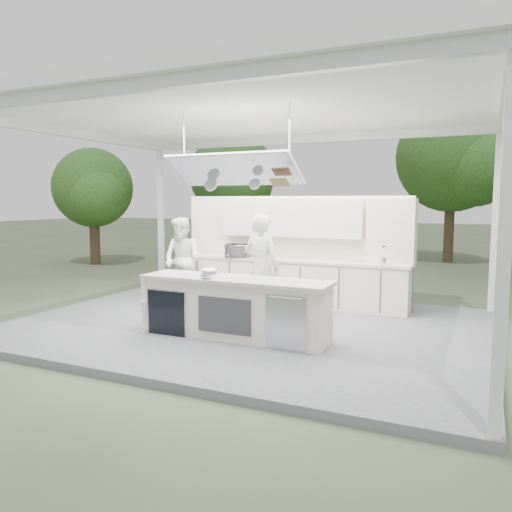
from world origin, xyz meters
The scene contains 12 objects.
ground centered at (0.00, 0.00, 0.00)m, with size 90.00×90.00×0.00m, color #4A593D.
stage_deck centered at (0.00, 0.00, 0.06)m, with size 8.00×6.00×0.12m, color slate.
tent centered at (0.00, -0.01, 3.71)m, with size 8.20×6.20×3.86m.
demo_island centered at (0.18, -0.91, 0.60)m, with size 3.10×0.79×0.95m.
back_counter centered at (0.00, 1.90, 0.60)m, with size 5.08×0.72×0.95m.
back_wall_unit centered at (0.44, 2.11, 1.57)m, with size 5.05×0.48×2.25m.
tree_cluster centered at (-0.16, 9.77, 3.29)m, with size 19.55×9.40×5.85m.
head_chef centered at (0.14, 0.25, 1.08)m, with size 0.70×0.46×1.93m, color silver.
sous_chef centered at (-2.12, 1.15, 1.02)m, with size 0.88×0.68×1.81m, color white.
toaster_oven centered at (-1.06, 1.70, 1.21)m, with size 0.50×0.34×0.28m, color silver.
bowl_large centered at (-0.40, -0.65, 1.11)m, with size 0.30×0.30×0.07m, color silver.
bowl_small centered at (-0.16, -1.15, 1.10)m, with size 0.21×0.21×0.07m, color silver.
Camera 1 is at (3.74, -7.78, 2.28)m, focal length 35.00 mm.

